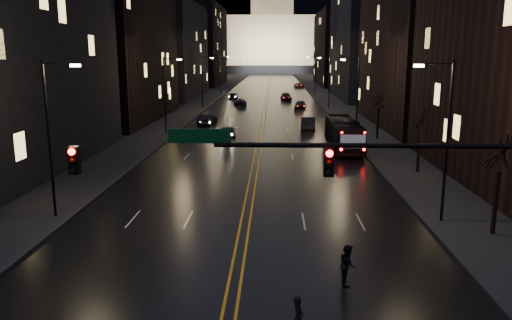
# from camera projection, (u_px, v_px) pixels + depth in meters

# --- Properties ---
(ground) EXTENTS (900.00, 900.00, 0.00)m
(ground) POSITION_uv_depth(u_px,v_px,m) (230.00, 308.00, 18.65)
(ground) COLOR black
(ground) RESTS_ON ground
(road) EXTENTS (20.00, 320.00, 0.02)m
(road) POSITION_uv_depth(u_px,v_px,m) (269.00, 87.00, 145.73)
(road) COLOR black
(road) RESTS_ON ground
(sidewalk_left) EXTENTS (8.00, 320.00, 0.16)m
(sidewalk_left) POSITION_uv_depth(u_px,v_px,m) (221.00, 86.00, 146.22)
(sidewalk_left) COLOR black
(sidewalk_left) RESTS_ON ground
(sidewalk_right) EXTENTS (8.00, 320.00, 0.16)m
(sidewalk_right) POSITION_uv_depth(u_px,v_px,m) (317.00, 87.00, 145.21)
(sidewalk_right) COLOR black
(sidewalk_right) RESTS_ON ground
(center_line) EXTENTS (0.62, 320.00, 0.01)m
(center_line) POSITION_uv_depth(u_px,v_px,m) (269.00, 87.00, 145.73)
(center_line) COLOR orange
(center_line) RESTS_ON road
(building_left_mid) EXTENTS (12.00, 30.00, 28.00)m
(building_left_mid) POSITION_uv_depth(u_px,v_px,m) (113.00, 20.00, 69.29)
(building_left_mid) COLOR black
(building_left_mid) RESTS_ON ground
(building_left_far) EXTENTS (12.00, 34.00, 20.00)m
(building_left_far) POSITION_uv_depth(u_px,v_px,m) (170.00, 51.00, 107.27)
(building_left_far) COLOR black
(building_left_far) RESTS_ON ground
(building_left_dist) EXTENTS (12.00, 40.00, 24.00)m
(building_left_dist) POSITION_uv_depth(u_px,v_px,m) (202.00, 45.00, 153.78)
(building_left_dist) COLOR black
(building_left_dist) RESTS_ON ground
(building_right_mid) EXTENTS (12.00, 34.00, 26.00)m
(building_right_mid) POSITION_uv_depth(u_px,v_px,m) (367.00, 36.00, 105.13)
(building_right_mid) COLOR black
(building_right_mid) RESTS_ON ground
(building_right_dist) EXTENTS (12.00, 40.00, 22.00)m
(building_right_dist) POSITION_uv_depth(u_px,v_px,m) (338.00, 49.00, 152.46)
(building_right_dist) COLOR black
(building_right_dist) RESTS_ON ground
(capitol) EXTENTS (90.00, 50.00, 58.50)m
(capitol) POSITION_uv_depth(u_px,v_px,m) (272.00, 39.00, 259.48)
(capitol) COLOR black
(capitol) RESTS_ON ground
(traffic_signal) EXTENTS (17.29, 0.45, 7.00)m
(traffic_signal) POSITION_uv_depth(u_px,v_px,m) (398.00, 177.00, 17.37)
(traffic_signal) COLOR black
(traffic_signal) RESTS_ON ground
(streetlamp_right_near) EXTENTS (2.13, 0.25, 9.00)m
(streetlamp_right_near) POSITION_uv_depth(u_px,v_px,m) (444.00, 134.00, 26.98)
(streetlamp_right_near) COLOR black
(streetlamp_right_near) RESTS_ON ground
(streetlamp_left_near) EXTENTS (2.13, 0.25, 9.00)m
(streetlamp_left_near) POSITION_uv_depth(u_px,v_px,m) (52.00, 131.00, 27.76)
(streetlamp_left_near) COLOR black
(streetlamp_left_near) RESTS_ON ground
(streetlamp_right_mid) EXTENTS (2.13, 0.25, 9.00)m
(streetlamp_right_mid) POSITION_uv_depth(u_px,v_px,m) (356.00, 92.00, 56.31)
(streetlamp_right_mid) COLOR black
(streetlamp_right_mid) RESTS_ON ground
(streetlamp_left_mid) EXTENTS (2.13, 0.25, 9.00)m
(streetlamp_left_mid) POSITION_uv_depth(u_px,v_px,m) (166.00, 92.00, 57.09)
(streetlamp_left_mid) COLOR black
(streetlamp_left_mid) RESTS_ON ground
(streetlamp_right_far) EXTENTS (2.13, 0.25, 9.00)m
(streetlamp_right_far) POSITION_uv_depth(u_px,v_px,m) (328.00, 79.00, 85.63)
(streetlamp_right_far) COLOR black
(streetlamp_right_far) RESTS_ON ground
(streetlamp_left_far) EXTENTS (2.13, 0.25, 9.00)m
(streetlamp_left_far) POSITION_uv_depth(u_px,v_px,m) (203.00, 79.00, 86.41)
(streetlamp_left_far) COLOR black
(streetlamp_left_far) RESTS_ON ground
(streetlamp_right_dist) EXTENTS (2.13, 0.25, 9.00)m
(streetlamp_right_dist) POSITION_uv_depth(u_px,v_px,m) (315.00, 73.00, 114.96)
(streetlamp_right_dist) COLOR black
(streetlamp_right_dist) RESTS_ON ground
(streetlamp_left_dist) EXTENTS (2.13, 0.25, 9.00)m
(streetlamp_left_dist) POSITION_uv_depth(u_px,v_px,m) (221.00, 73.00, 115.74)
(streetlamp_left_dist) COLOR black
(streetlamp_left_dist) RESTS_ON ground
(tree_right_near) EXTENTS (2.40, 2.40, 6.65)m
(tree_right_near) POSITION_uv_depth(u_px,v_px,m) (501.00, 151.00, 25.06)
(tree_right_near) COLOR black
(tree_right_near) RESTS_ON ground
(tree_right_mid) EXTENTS (2.40, 2.40, 6.65)m
(tree_right_mid) POSITION_uv_depth(u_px,v_px,m) (421.00, 117.00, 38.75)
(tree_right_mid) COLOR black
(tree_right_mid) RESTS_ON ground
(tree_right_far) EXTENTS (2.40, 2.40, 6.65)m
(tree_right_far) POSITION_uv_depth(u_px,v_px,m) (379.00, 99.00, 54.39)
(tree_right_far) COLOR black
(tree_right_far) RESTS_ON ground
(bus) EXTENTS (2.63, 11.09, 3.09)m
(bus) POSITION_uv_depth(u_px,v_px,m) (344.00, 134.00, 49.59)
(bus) COLOR black
(bus) RESTS_ON ground
(oncoming_car_a) EXTENTS (2.04, 4.32, 1.43)m
(oncoming_car_a) POSITION_uv_depth(u_px,v_px,m) (228.00, 131.00, 56.70)
(oncoming_car_a) COLOR black
(oncoming_car_a) RESTS_ON ground
(oncoming_car_b) EXTENTS (2.23, 4.83, 1.53)m
(oncoming_car_b) POSITION_uv_depth(u_px,v_px,m) (207.00, 120.00, 66.33)
(oncoming_car_b) COLOR black
(oncoming_car_b) RESTS_ON ground
(oncoming_car_c) EXTENTS (2.73, 4.99, 1.33)m
(oncoming_car_c) POSITION_uv_depth(u_px,v_px,m) (240.00, 102.00, 92.70)
(oncoming_car_c) COLOR black
(oncoming_car_c) RESTS_ON ground
(oncoming_car_d) EXTENTS (2.49, 4.87, 1.35)m
(oncoming_car_d) POSITION_uv_depth(u_px,v_px,m) (233.00, 96.00, 105.19)
(oncoming_car_d) COLOR black
(oncoming_car_d) RESTS_ON ground
(receding_car_a) EXTENTS (2.11, 5.12, 1.65)m
(receding_car_a) POSITION_uv_depth(u_px,v_px,m) (308.00, 124.00, 61.73)
(receding_car_a) COLOR black
(receding_car_a) RESTS_ON ground
(receding_car_b) EXTENTS (2.31, 4.80, 1.58)m
(receding_car_b) POSITION_uv_depth(u_px,v_px,m) (300.00, 105.00, 85.70)
(receding_car_b) COLOR black
(receding_car_b) RESTS_ON ground
(receding_car_c) EXTENTS (2.42, 5.23, 1.48)m
(receding_car_c) POSITION_uv_depth(u_px,v_px,m) (286.00, 97.00, 102.15)
(receding_car_c) COLOR black
(receding_car_c) RESTS_ON ground
(receding_car_d) EXTENTS (2.87, 5.24, 1.39)m
(receding_car_d) POSITION_uv_depth(u_px,v_px,m) (299.00, 85.00, 141.47)
(receding_car_d) COLOR black
(receding_car_d) RESTS_ON ground
(pedestrian_a) EXTENTS (0.37, 0.56, 1.54)m
(pedestrian_a) POSITION_uv_depth(u_px,v_px,m) (298.00, 318.00, 16.45)
(pedestrian_a) COLOR black
(pedestrian_a) RESTS_ON ground
(pedestrian_b) EXTENTS (0.49, 0.85, 1.71)m
(pedestrian_b) POSITION_uv_depth(u_px,v_px,m) (348.00, 265.00, 20.39)
(pedestrian_b) COLOR black
(pedestrian_b) RESTS_ON ground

